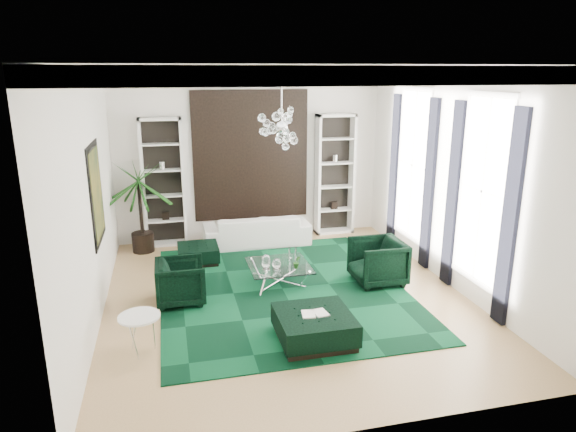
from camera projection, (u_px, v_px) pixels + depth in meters
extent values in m
cube|color=tan|center=(286.00, 297.00, 8.82)|extent=(6.00, 7.00, 0.02)
cube|color=white|center=(286.00, 66.00, 7.78)|extent=(6.00, 7.00, 0.02)
cube|color=white|center=(250.00, 155.00, 11.58)|extent=(6.00, 0.02, 3.80)
cube|color=white|center=(368.00, 266.00, 5.01)|extent=(6.00, 0.02, 3.80)
cube|color=white|center=(89.00, 199.00, 7.62)|extent=(0.02, 7.00, 3.80)
cube|color=white|center=(453.00, 180.00, 8.97)|extent=(0.02, 7.00, 3.80)
cylinder|color=white|center=(281.00, 69.00, 8.07)|extent=(0.90, 0.90, 0.05)
cube|color=black|center=(251.00, 156.00, 11.53)|extent=(2.50, 0.06, 2.80)
cube|color=black|center=(97.00, 193.00, 8.21)|extent=(0.04, 1.30, 1.60)
cube|color=white|center=(482.00, 191.00, 8.12)|extent=(0.03, 1.10, 2.90)
cube|color=black|center=(510.00, 220.00, 7.46)|extent=(0.07, 0.30, 3.25)
cube|color=black|center=(453.00, 196.00, 8.91)|extent=(0.07, 0.30, 3.25)
cube|color=white|center=(413.00, 165.00, 10.37)|extent=(0.03, 1.10, 2.90)
cube|color=black|center=(429.00, 185.00, 9.70)|extent=(0.07, 0.30, 3.25)
cube|color=black|center=(394.00, 170.00, 11.16)|extent=(0.07, 0.30, 3.25)
cube|color=black|center=(282.00, 289.00, 9.10)|extent=(4.20, 5.00, 0.02)
imported|color=silver|center=(257.00, 230.00, 11.39)|extent=(2.32, 0.91, 0.68)
imported|color=black|center=(181.00, 282.00, 8.51)|extent=(0.81, 0.78, 0.73)
imported|color=black|center=(377.00, 262.00, 9.28)|extent=(0.90, 0.87, 0.82)
cube|color=black|center=(198.00, 254.00, 10.34)|extent=(0.80, 0.80, 0.35)
cube|color=black|center=(314.00, 327.00, 7.32)|extent=(1.05, 1.05, 0.42)
cube|color=white|center=(315.00, 313.00, 7.26)|extent=(0.38, 0.25, 0.03)
cylinder|color=white|center=(141.00, 335.00, 7.00)|extent=(0.56, 0.56, 0.54)
imported|color=#174914|center=(297.00, 262.00, 9.05)|extent=(0.13, 0.10, 0.23)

